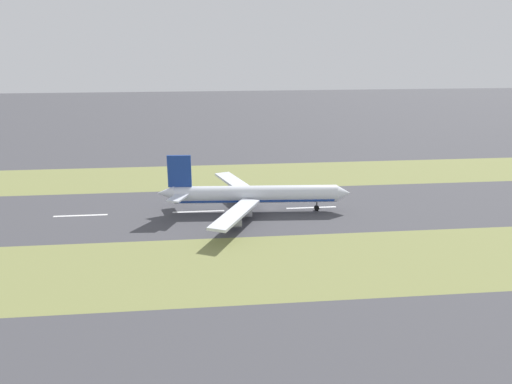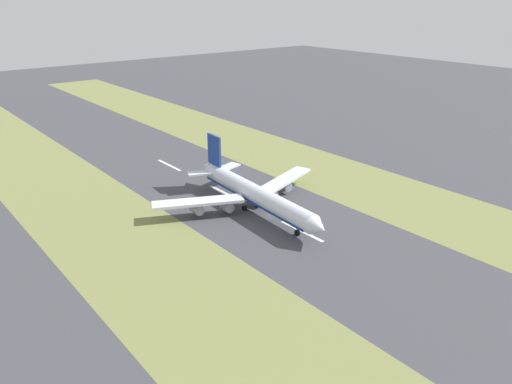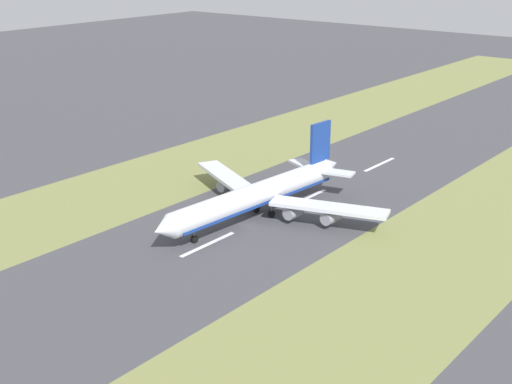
% 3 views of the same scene
% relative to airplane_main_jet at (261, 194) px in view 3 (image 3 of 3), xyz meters
% --- Properties ---
extents(ground_plane, '(800.00, 800.00, 0.00)m').
position_rel_airplane_main_jet_xyz_m(ground_plane, '(-1.59, 7.11, -6.02)').
color(ground_plane, '#424247').
extents(grass_median_west, '(40.00, 600.00, 0.01)m').
position_rel_airplane_main_jet_xyz_m(grass_median_west, '(-46.59, 7.11, -6.02)').
color(grass_median_west, olive).
rests_on(grass_median_west, ground).
extents(grass_median_east, '(40.00, 600.00, 0.01)m').
position_rel_airplane_main_jet_xyz_m(grass_median_east, '(43.41, 7.11, -6.02)').
color(grass_median_east, olive).
rests_on(grass_median_east, ground).
extents(centreline_dash_near, '(1.20, 18.00, 0.01)m').
position_rel_airplane_main_jet_xyz_m(centreline_dash_near, '(-1.59, -58.10, -6.01)').
color(centreline_dash_near, silver).
rests_on(centreline_dash_near, ground).
extents(centreline_dash_mid, '(1.20, 18.00, 0.01)m').
position_rel_airplane_main_jet_xyz_m(centreline_dash_mid, '(-1.59, -18.10, -6.01)').
color(centreline_dash_mid, silver).
rests_on(centreline_dash_mid, ground).
extents(centreline_dash_far, '(1.20, 18.00, 0.01)m').
position_rel_airplane_main_jet_xyz_m(centreline_dash_far, '(-1.59, 21.90, -6.01)').
color(centreline_dash_far, silver).
rests_on(centreline_dash_far, ground).
extents(airplane_main_jet, '(64.00, 67.22, 20.20)m').
position_rel_airplane_main_jet_xyz_m(airplane_main_jet, '(0.00, 0.00, 0.00)').
color(airplane_main_jet, silver).
rests_on(airplane_main_jet, ground).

